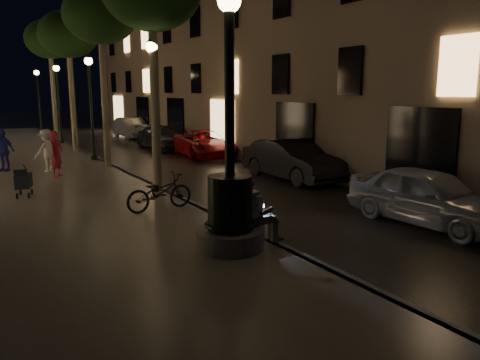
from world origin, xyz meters
TOP-DOWN VIEW (x-y plane):
  - ground at (0.00, 15.00)m, footprint 120.00×120.00m
  - cobble_lane at (3.00, 15.00)m, footprint 6.00×45.00m
  - promenade at (-4.00, 15.00)m, footprint 8.00×45.00m
  - curb_strip at (0.00, 15.00)m, footprint 0.25×45.00m
  - building_right at (10.00, 18.00)m, footprint 8.00×36.00m
  - fountain_lamppost at (-1.00, 2.00)m, footprint 1.40×1.40m
  - seated_man_laptop at (-0.39, 2.00)m, footprint 1.00×0.34m
  - tree_second at (-0.20, 14.00)m, footprint 3.00×3.00m
  - tree_third at (-0.30, 20.00)m, footprint 3.00×3.00m
  - tree_far at (-0.22, 26.00)m, footprint 3.00×3.00m
  - lamp_curb_a at (-0.30, 8.00)m, footprint 0.36×0.36m
  - lamp_curb_b at (-0.30, 16.00)m, footprint 0.36×0.36m
  - lamp_curb_c at (-0.30, 24.00)m, footprint 0.36×0.36m
  - lamp_curb_d at (-0.30, 32.00)m, footprint 0.36×0.36m
  - stroller at (-4.03, 9.23)m, footprint 0.57×0.97m
  - car_front at (4.49, 1.50)m, footprint 1.95×4.37m
  - car_second at (5.20, 8.14)m, footprint 1.66×4.67m
  - car_third at (5.18, 15.60)m, footprint 2.73×5.05m
  - car_rear at (4.47, 19.55)m, footprint 1.96×4.61m
  - car_fifth at (5.04, 26.84)m, footprint 1.65×4.45m
  - pedestrian_red at (-2.55, 12.24)m, footprint 0.72×0.74m
  - pedestrian_white at (-2.65, 13.70)m, footprint 1.24×1.00m
  - pedestrian_blue at (-4.14, 14.66)m, footprint 0.98×0.96m
  - bicycle at (-1.11, 5.63)m, footprint 1.92×0.81m

SIDE VIEW (x-z plane):
  - ground at x=0.00m, z-range 0.00..0.00m
  - cobble_lane at x=3.00m, z-range 0.00..0.02m
  - promenade at x=-4.00m, z-range 0.00..0.20m
  - curb_strip at x=0.00m, z-range 0.00..0.20m
  - car_rear at x=4.47m, z-range 0.00..1.33m
  - car_third at x=5.18m, z-range 0.00..1.35m
  - stroller at x=-4.03m, z-range 0.20..1.18m
  - bicycle at x=-1.11m, z-range 0.20..1.19m
  - car_fifth at x=5.04m, z-range 0.00..1.45m
  - car_front at x=4.49m, z-range 0.00..1.46m
  - car_second at x=5.20m, z-range 0.00..1.53m
  - seated_man_laptop at x=-0.39m, z-range 0.24..1.61m
  - pedestrian_blue at x=-4.14m, z-range 0.20..1.85m
  - pedestrian_white at x=-2.65m, z-range 0.20..1.87m
  - pedestrian_red at x=-2.55m, z-range 0.20..1.91m
  - fountain_lamppost at x=-1.00m, z-range -1.39..3.81m
  - lamp_curb_a at x=-0.30m, z-range 0.83..5.64m
  - lamp_curb_b at x=-0.30m, z-range 0.83..5.64m
  - lamp_curb_c at x=-0.30m, z-range 0.83..5.64m
  - lamp_curb_d at x=-0.30m, z-range 0.83..5.64m
  - tree_third at x=-0.30m, z-range 2.54..9.74m
  - tree_second at x=-0.20m, z-range 2.63..10.03m
  - tree_far at x=-0.22m, z-range 2.68..10.18m
  - building_right at x=10.00m, z-range 0.00..15.00m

